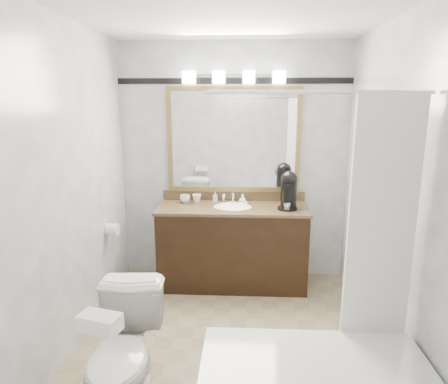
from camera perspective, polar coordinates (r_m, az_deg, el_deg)
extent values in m
cube|color=gray|center=(3.48, 0.61, -20.33)|extent=(2.40, 2.60, 0.01)
cube|color=white|center=(2.97, 0.74, 24.60)|extent=(2.40, 2.60, 0.01)
cube|color=silver|center=(4.27, 1.38, 4.10)|extent=(2.40, 0.01, 2.50)
cube|color=silver|center=(1.74, -1.09, -9.15)|extent=(2.40, 0.01, 2.50)
cube|color=silver|center=(3.26, -21.00, 0.50)|extent=(0.01, 2.60, 2.50)
cube|color=silver|center=(3.17, 22.96, 0.01)|extent=(0.01, 2.60, 2.50)
cube|color=black|center=(4.20, 1.20, -7.92)|extent=(1.50, 0.55, 0.82)
cube|color=olive|center=(4.07, 1.23, -2.31)|extent=(1.53, 0.58, 0.03)
cube|color=olive|center=(4.31, 1.34, -0.54)|extent=(1.53, 0.03, 0.10)
ellipsoid|color=white|center=(4.07, 1.23, -2.51)|extent=(0.44, 0.34, 0.14)
cube|color=olive|center=(4.19, 1.42, 14.57)|extent=(1.40, 0.04, 0.05)
cube|color=olive|center=(4.29, 1.35, 0.42)|extent=(1.40, 0.04, 0.05)
cube|color=olive|center=(4.28, -7.76, 7.39)|extent=(0.05, 0.04, 1.00)
cube|color=olive|center=(4.25, 10.60, 7.25)|extent=(0.05, 0.04, 1.00)
cube|color=white|center=(4.22, 1.39, 7.42)|extent=(1.30, 0.01, 1.00)
cube|color=silver|center=(4.19, 1.43, 16.29)|extent=(0.90, 0.05, 0.03)
cube|color=white|center=(4.17, -5.03, 15.98)|extent=(0.12, 0.12, 0.12)
cube|color=white|center=(4.14, -0.75, 16.05)|extent=(0.12, 0.12, 0.12)
cube|color=white|center=(4.14, 3.57, 16.03)|extent=(0.12, 0.12, 0.12)
cube|color=white|center=(4.15, 7.88, 15.93)|extent=(0.12, 0.12, 0.12)
cube|color=black|center=(4.21, 1.44, 15.59)|extent=(2.40, 0.01, 0.06)
cylinder|color=silver|center=(2.41, 13.26, 13.72)|extent=(1.30, 0.02, 0.02)
cube|color=white|center=(2.61, 21.57, -4.22)|extent=(0.40, 0.04, 1.55)
cylinder|color=white|center=(3.97, -15.67, -5.20)|extent=(0.11, 0.12, 0.12)
imported|color=white|center=(2.71, -14.14, -21.76)|extent=(0.47, 0.77, 0.76)
cube|color=white|center=(2.22, -17.32, -17.38)|extent=(0.23, 0.17, 0.09)
cylinder|color=black|center=(4.01, 9.02, -2.31)|extent=(0.19, 0.19, 0.02)
cylinder|color=black|center=(4.04, 9.23, -0.16)|extent=(0.16, 0.16, 0.28)
sphere|color=black|center=(4.01, 9.30, 1.79)|extent=(0.17, 0.17, 0.17)
cube|color=black|center=(3.94, 9.10, 0.87)|extent=(0.13, 0.13, 0.05)
cylinder|color=silver|center=(3.98, 9.00, -1.94)|extent=(0.06, 0.06, 0.06)
imported|color=white|center=(4.24, -5.58, -0.95)|extent=(0.11, 0.11, 0.08)
imported|color=white|center=(4.23, -3.92, -0.93)|extent=(0.11, 0.11, 0.09)
imported|color=white|center=(4.25, -1.26, -0.70)|extent=(0.05, 0.05, 0.11)
imported|color=white|center=(4.18, 2.67, -1.04)|extent=(0.08, 0.08, 0.09)
cube|color=beige|center=(4.18, 2.80, -1.55)|extent=(0.08, 0.05, 0.02)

